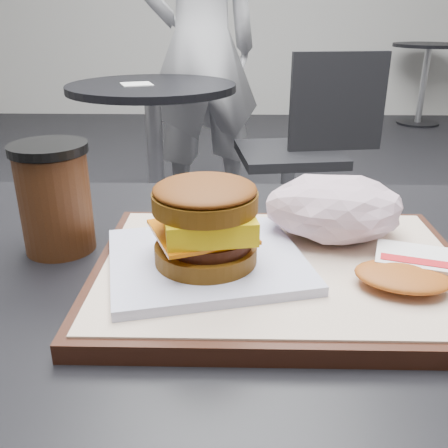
% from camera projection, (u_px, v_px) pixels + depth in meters
% --- Properties ---
extents(customer_table, '(0.80, 0.60, 0.77)m').
position_uv_depth(customer_table, '(235.00, 409.00, 0.60)').
color(customer_table, '#A5A5AA').
rests_on(customer_table, ground).
extents(serving_tray, '(0.38, 0.28, 0.02)m').
position_uv_depth(serving_tray, '(281.00, 271.00, 0.51)').
color(serving_tray, black).
rests_on(serving_tray, customer_table).
extents(breakfast_sandwich, '(0.22, 0.21, 0.09)m').
position_uv_depth(breakfast_sandwich, '(206.00, 232.00, 0.48)').
color(breakfast_sandwich, white).
rests_on(breakfast_sandwich, serving_tray).
extents(hash_brown, '(0.13, 0.11, 0.02)m').
position_uv_depth(hash_brown, '(414.00, 270.00, 0.47)').
color(hash_brown, white).
rests_on(hash_brown, serving_tray).
extents(crumpled_wrapper, '(0.15, 0.12, 0.07)m').
position_uv_depth(crumpled_wrapper, '(335.00, 208.00, 0.56)').
color(crumpled_wrapper, silver).
rests_on(crumpled_wrapper, serving_tray).
extents(coffee_cup, '(0.08, 0.08, 0.12)m').
position_uv_depth(coffee_cup, '(55.00, 198.00, 0.56)').
color(coffee_cup, '#42210F').
rests_on(coffee_cup, customer_table).
extents(neighbor_table, '(0.70, 0.70, 0.75)m').
position_uv_depth(neighbor_table, '(154.00, 132.00, 2.14)').
color(neighbor_table, black).
rests_on(neighbor_table, ground).
extents(napkin, '(0.15, 0.15, 0.00)m').
position_uv_depth(napkin, '(137.00, 84.00, 2.03)').
color(napkin, white).
rests_on(napkin, neighbor_table).
extents(neighbor_chair, '(0.63, 0.47, 0.88)m').
position_uv_depth(neighbor_chair, '(305.00, 143.00, 2.12)').
color(neighbor_chair, '#9E9EA2').
rests_on(neighbor_chair, ground).
extents(patron, '(0.73, 0.62, 1.72)m').
position_uv_depth(patron, '(201.00, 48.00, 2.47)').
color(patron, silver).
rests_on(patron, ground).
extents(bg_table_far, '(0.66, 0.66, 0.75)m').
position_uv_depth(bg_table_far, '(426.00, 64.00, 4.71)').
color(bg_table_far, black).
rests_on(bg_table_far, ground).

